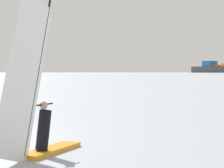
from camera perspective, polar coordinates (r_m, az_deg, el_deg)
windsurfer at (r=11.04m, az=-10.04°, el=-3.35°), size 1.18×3.57×4.50m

